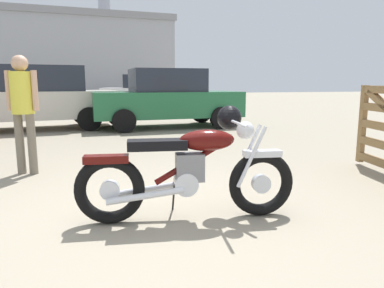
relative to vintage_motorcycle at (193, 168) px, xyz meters
The scene contains 7 objects.
ground_plane 0.62m from the vintage_motorcycle, behind, with size 80.00×80.00×0.00m, color gray.
vintage_motorcycle is the anchor object (origin of this frame).
bystander 2.96m from the vintage_motorcycle, 128.08° to the left, with size 0.43×0.30×1.66m.
blue_hatchback_right 7.20m from the vintage_motorcycle, 79.74° to the left, with size 4.24×2.00×1.67m.
white_estate_far 8.00m from the vintage_motorcycle, 109.04° to the left, with size 4.87×2.36×1.74m.
silver_sedan_mid 15.00m from the vintage_motorcycle, 82.96° to the left, with size 4.45×2.51×1.67m.
industrial_building 32.43m from the vintage_motorcycle, 96.61° to the left, with size 20.02×14.77×15.33m.
Camera 1 is at (-0.55, -3.23, 1.29)m, focal length 33.56 mm.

